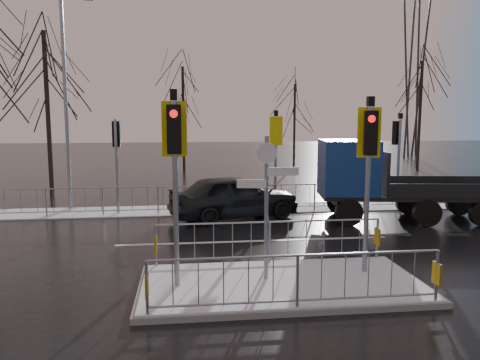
{
  "coord_description": "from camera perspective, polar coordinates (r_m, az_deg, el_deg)",
  "views": [
    {
      "loc": [
        -2.02,
        -9.39,
        3.6
      ],
      "look_at": [
        -0.41,
        3.94,
        1.8
      ],
      "focal_mm": 35.0,
      "sensor_mm": 36.0,
      "label": 1
    }
  ],
  "objects": [
    {
      "name": "lane_markings",
      "position": [
        9.95,
        5.46,
        -13.57
      ],
      "size": [
        8.0,
        11.38,
        0.01
      ],
      "color": "silver",
      "rests_on": "ground"
    },
    {
      "name": "tree_far_c",
      "position": [
        34.39,
        21.19,
        9.7
      ],
      "size": [
        4.0,
        4.0,
        7.55
      ],
      "color": "black",
      "rests_on": "ground"
    },
    {
      "name": "street_lamp_left",
      "position": [
        19.42,
        -20.32,
        9.8
      ],
      "size": [
        1.25,
        0.18,
        8.2
      ],
      "color": "gray",
      "rests_on": "ground"
    },
    {
      "name": "snow_verge",
      "position": [
        18.46,
        -0.48,
        -3.55
      ],
      "size": [
        30.0,
        2.0,
        0.04
      ],
      "primitive_type": "cube",
      "color": "white",
      "rests_on": "ground"
    },
    {
      "name": "car_far_lane",
      "position": [
        16.76,
        -0.7,
        -2.01
      ],
      "size": [
        4.99,
        3.15,
        1.58
      ],
      "primitive_type": "imported",
      "rotation": [
        0.0,
        0.0,
        1.87
      ],
      "color": "black",
      "rests_on": "ground"
    },
    {
      "name": "tree_far_a",
      "position": [
        31.42,
        -6.96,
        9.81
      ],
      "size": [
        3.75,
        3.75,
        7.08
      ],
      "color": "black",
      "rests_on": "ground"
    },
    {
      "name": "far_kerb_fixtures",
      "position": [
        17.83,
        0.64,
        -0.69
      ],
      "size": [
        18.0,
        0.65,
        3.83
      ],
      "color": "gray",
      "rests_on": "ground"
    },
    {
      "name": "traffic_island",
      "position": [
        10.14,
        5.0,
        -10.85
      ],
      "size": [
        6.0,
        3.04,
        4.15
      ],
      "color": "slate",
      "rests_on": "ground"
    },
    {
      "name": "tree_far_b",
      "position": [
        34.35,
        6.68,
        8.55
      ],
      "size": [
        3.25,
        3.25,
        6.14
      ],
      "color": "black",
      "rests_on": "ground"
    },
    {
      "name": "flatbed_truck",
      "position": [
        17.03,
        15.8,
        0.26
      ],
      "size": [
        6.35,
        3.14,
        2.82
      ],
      "color": "black",
      "rests_on": "ground"
    },
    {
      "name": "ground",
      "position": [
        10.26,
        5.05,
        -12.93
      ],
      "size": [
        120.0,
        120.0,
        0.0
      ],
      "primitive_type": "plane",
      "color": "black",
      "rests_on": "ground"
    },
    {
      "name": "pylon_wires",
      "position": [
        44.32,
        19.32,
        16.87
      ],
      "size": [
        70.0,
        2.38,
        19.97
      ],
      "color": "#2D3033",
      "rests_on": "ground"
    },
    {
      "name": "tree_near_b",
      "position": [
        22.75,
        -22.55,
        10.96
      ],
      "size": [
        4.0,
        4.0,
        7.55
      ],
      "color": "black",
      "rests_on": "ground"
    }
  ]
}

